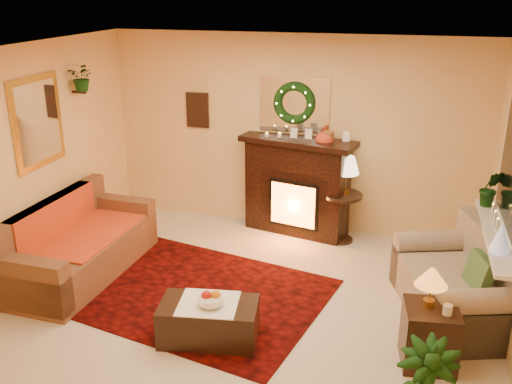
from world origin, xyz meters
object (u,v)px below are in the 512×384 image
(sofa, at_px, (80,239))
(end_table_square, at_px, (429,337))
(fireplace, at_px, (297,193))
(loveseat, at_px, (456,278))
(side_table_round, at_px, (342,218))
(coffee_table, at_px, (209,320))

(sofa, distance_m, end_table_square, 3.91)
(fireplace, relative_size, end_table_square, 2.41)
(loveseat, bearing_deg, sofa, 163.98)
(sofa, bearing_deg, side_table_round, 33.67)
(coffee_table, bearing_deg, sofa, 146.43)
(sofa, bearing_deg, coffee_table, -22.44)
(loveseat, height_order, side_table_round, loveseat)
(end_table_square, bearing_deg, side_table_round, 114.46)
(loveseat, distance_m, end_table_square, 0.94)
(sofa, xyz_separation_m, fireplace, (2.14, 1.85, 0.12))
(fireplace, height_order, end_table_square, fireplace)
(side_table_round, bearing_deg, sofa, -148.59)
(sofa, bearing_deg, loveseat, 5.27)
(loveseat, height_order, coffee_table, loveseat)
(fireplace, bearing_deg, end_table_square, -43.65)
(sofa, bearing_deg, end_table_square, -7.73)
(end_table_square, bearing_deg, coffee_table, -174.85)
(side_table_round, distance_m, coffee_table, 2.70)
(fireplace, relative_size, side_table_round, 2.06)
(sofa, relative_size, side_table_round, 3.08)
(loveseat, bearing_deg, coffee_table, -173.47)
(coffee_table, bearing_deg, fireplace, 75.23)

